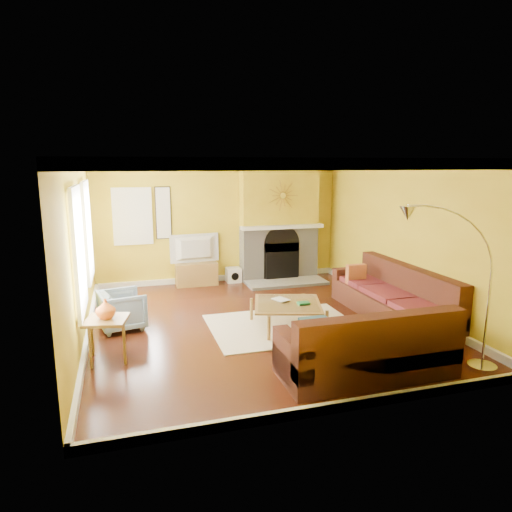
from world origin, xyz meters
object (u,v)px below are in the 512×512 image
object	(u,v)px
sectional_sofa	(346,306)
arc_lamp	(451,293)
side_table	(108,339)
coffee_table	(287,315)
media_console	(196,274)
armchair	(122,310)

from	to	relation	value
sectional_sofa	arc_lamp	world-z (taller)	arc_lamp
side_table	arc_lamp	world-z (taller)	arc_lamp
sectional_sofa	coffee_table	bearing A→B (deg)	147.99
media_console	armchair	size ratio (longest dim) A/B	1.31
sectional_sofa	coffee_table	world-z (taller)	sectional_sofa
coffee_table	side_table	xyz separation A→B (m)	(-2.80, -0.50, 0.09)
coffee_table	media_console	bearing A→B (deg)	107.88
armchair	side_table	world-z (taller)	armchair
coffee_table	arc_lamp	size ratio (longest dim) A/B	0.49
media_console	side_table	distance (m)	4.03
coffee_table	side_table	bearing A→B (deg)	-169.88
armchair	arc_lamp	world-z (taller)	arc_lamp
coffee_table	armchair	size ratio (longest dim) A/B	1.53
sectional_sofa	coffee_table	size ratio (longest dim) A/B	3.47
coffee_table	armchair	bearing A→B (deg)	164.93
side_table	arc_lamp	distance (m)	4.52
side_table	armchair	bearing A→B (deg)	80.54
arc_lamp	armchair	bearing A→B (deg)	143.46
sectional_sofa	armchair	world-z (taller)	sectional_sofa
side_table	arc_lamp	xyz separation A→B (m)	(4.11, -1.70, 0.79)
side_table	coffee_table	bearing A→B (deg)	10.12
armchair	sectional_sofa	bearing A→B (deg)	-121.29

